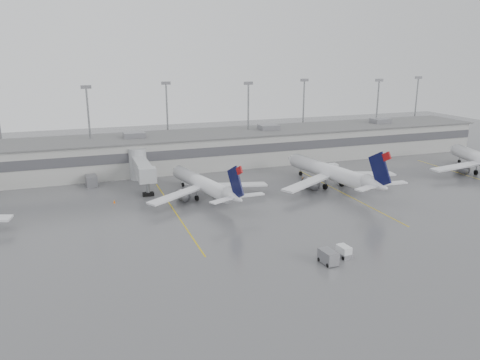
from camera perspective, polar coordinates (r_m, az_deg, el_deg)
name	(u,v)px	position (r m, az deg, el deg)	size (l,w,h in m)	color
ground	(329,251)	(70.10, 10.76, -8.49)	(260.00, 260.00, 0.00)	#515153
terminal	(214,148)	(120.11, -3.14, 3.89)	(152.00, 17.00, 9.45)	#A5A5A0
light_masts	(208,115)	(124.30, -3.96, 7.94)	(142.40, 8.00, 20.60)	gray
jet_bridge_right	(140,166)	(104.29, -12.04, 1.63)	(4.00, 17.20, 7.00)	#A2A5A7
stand_markings	(265,203)	(90.14, 3.10, -2.77)	(105.25, 40.00, 0.01)	gold
jet_mid_left	(204,184)	(92.06, -4.36, -0.51)	(25.25, 28.61, 9.37)	white
jet_mid_right	(332,172)	(101.20, 11.21, 0.92)	(28.90, 32.64, 10.61)	white
baggage_tug	(344,252)	(68.47, 12.52, -8.61)	(1.84, 2.64, 1.62)	white
baggage_cart	(328,257)	(65.85, 10.70, -9.19)	(1.91, 3.04, 1.86)	slate
gse_uld_b	(187,181)	(103.08, -6.52, -0.07)	(2.15, 1.44, 1.53)	white
gse_uld_c	(332,168)	(115.04, 11.10, 1.47)	(2.73, 1.82, 1.93)	white
gse_loader	(91,181)	(105.88, -17.65, -0.09)	(2.26, 3.61, 2.26)	slate
cone_b	(114,201)	(92.85, -15.08, -2.54)	(0.41, 0.41, 0.65)	#FF6B05
cone_c	(303,178)	(107.13, 7.68, 0.25)	(0.42, 0.42, 0.67)	#FF6B05
cone_d	(462,167)	(128.80, 25.40, 1.47)	(0.49, 0.49, 0.78)	#FF6B05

